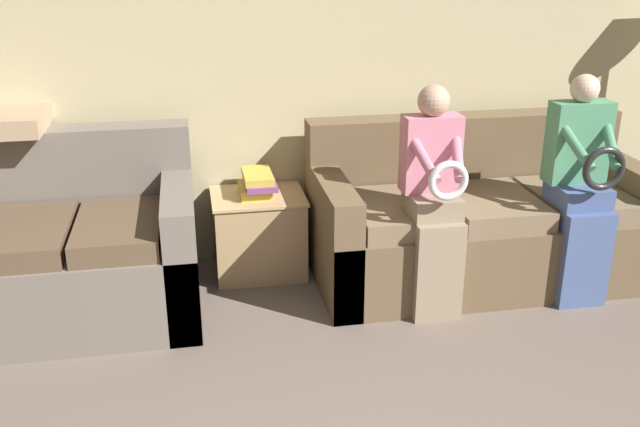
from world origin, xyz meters
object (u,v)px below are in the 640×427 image
(side_shelf, at_px, (259,233))
(book_stack, at_px, (257,184))
(couch_main, at_px, (478,222))
(child_left_seated, at_px, (434,193))
(couch_side, at_px, (37,256))
(child_right_seated, at_px, (581,183))

(side_shelf, relative_size, book_stack, 1.68)
(couch_main, xyz_separation_m, child_left_seated, (-0.41, -0.36, 0.33))
(child_left_seated, height_order, side_shelf, child_left_seated)
(side_shelf, bearing_deg, couch_main, -11.38)
(couch_main, bearing_deg, side_shelf, 168.62)
(couch_side, bearing_deg, side_shelf, 13.94)
(child_right_seated, relative_size, book_stack, 3.82)
(couch_main, bearing_deg, child_left_seated, -138.92)
(child_right_seated, distance_m, book_stack, 1.78)
(couch_main, distance_m, book_stack, 1.30)
(couch_main, height_order, side_shelf, couch_main)
(couch_side, height_order, child_left_seated, child_left_seated)
(couch_main, distance_m, couch_side, 2.44)
(child_left_seated, distance_m, child_right_seated, 0.82)
(couch_side, bearing_deg, book_stack, 14.16)
(couch_side, xyz_separation_m, child_right_seated, (2.85, -0.32, 0.32))
(child_right_seated, bearing_deg, couch_side, 173.67)
(couch_main, height_order, child_left_seated, child_left_seated)
(couch_side, height_order, side_shelf, couch_side)
(child_left_seated, distance_m, side_shelf, 1.12)
(couch_main, relative_size, side_shelf, 3.56)
(couch_main, height_order, couch_side, couch_side)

